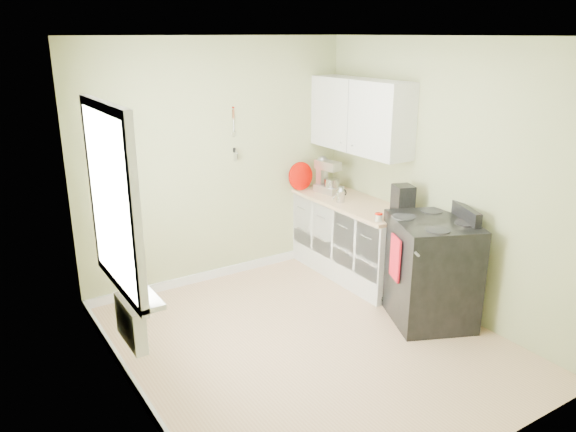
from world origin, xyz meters
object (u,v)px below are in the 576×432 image
coffee_maker (403,202)px  kettle (340,195)px  stand_mixer (328,177)px  stove (431,269)px

coffee_maker → kettle: bearing=107.5°
stand_mixer → coffee_maker: stand_mixer is taller
kettle → coffee_maker: coffee_maker is taller
stand_mixer → kettle: stand_mixer is taller
coffee_maker → stove: bearing=-99.6°
stove → coffee_maker: (0.09, 0.53, 0.54)m
stand_mixer → kettle: 0.46m
stove → kettle: (-0.14, 1.28, 0.47)m
stand_mixer → kettle: size_ratio=2.48×
kettle → coffee_maker: (0.23, -0.74, 0.07)m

